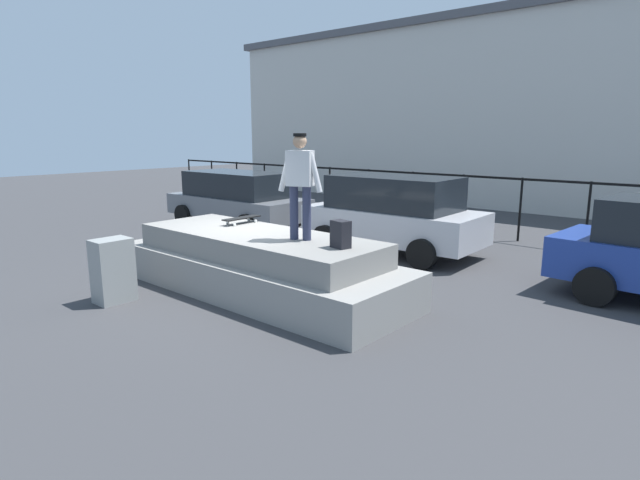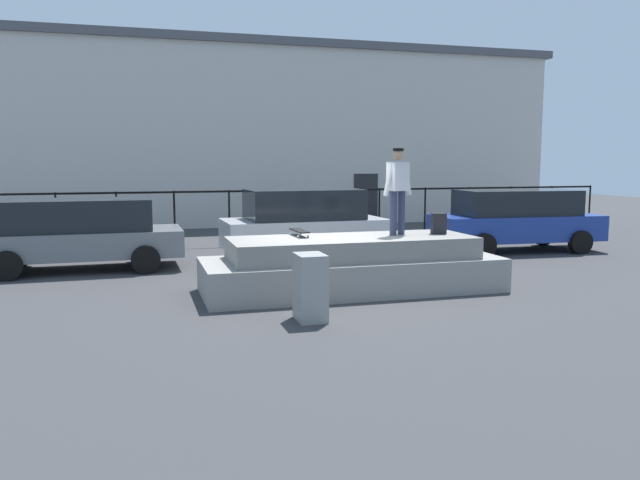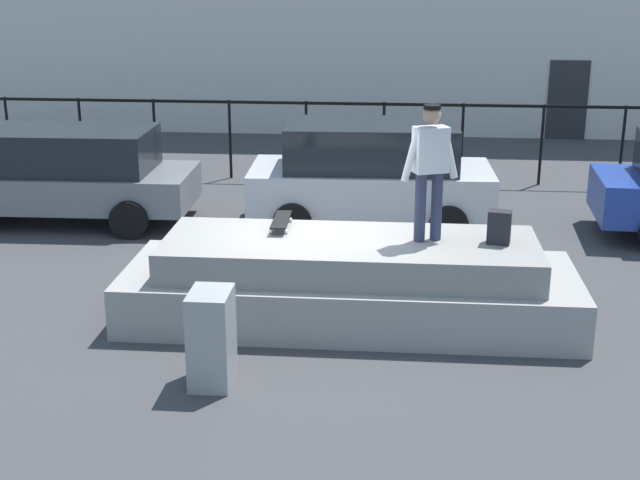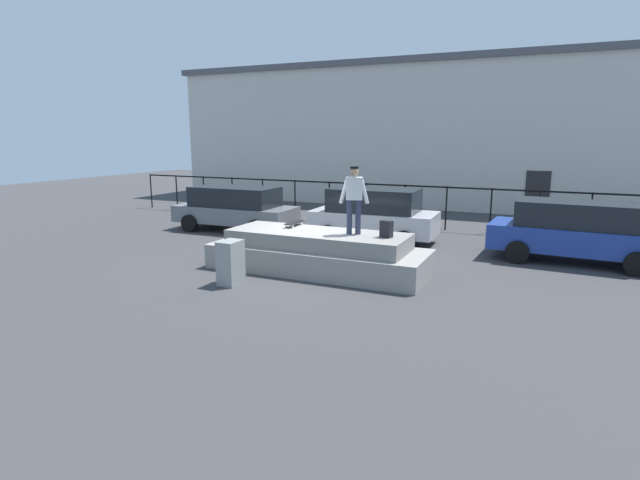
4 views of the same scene
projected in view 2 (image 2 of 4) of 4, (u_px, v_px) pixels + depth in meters
The scene contains 11 objects.
ground_plane at pixel (321, 289), 12.38m from camera, with size 60.00×60.00×0.00m, color #38383A.
concrete_ledge at pixel (352, 266), 12.17m from camera, with size 5.75×2.03×1.05m.
skateboarder at pixel (398, 185), 12.31m from camera, with size 0.73×0.38×1.70m.
skateboard at pixel (299, 231), 12.25m from camera, with size 0.24×0.83×0.12m.
backpack at pixel (439, 224), 12.60m from camera, with size 0.28×0.20×0.42m, color black.
car_grey_hatchback_near at pixel (80, 232), 14.42m from camera, with size 4.59×2.12×1.64m.
car_silver_hatchback_mid at pixel (304, 223), 16.07m from camera, with size 4.15×2.18×1.79m.
car_blue_hatchback_far at pixel (516, 219), 17.52m from camera, with size 4.71×2.23×1.71m.
utility_box at pixel (310, 287), 9.91m from camera, with size 0.44×0.60×1.06m, color gray.
fence_row at pixel (256, 207), 18.97m from camera, with size 24.06×0.06×1.65m.
warehouse_building at pixel (220, 135), 26.24m from camera, with size 27.41×6.30×7.12m.
Camera 2 is at (-3.43, -11.67, 2.51)m, focal length 35.31 mm.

